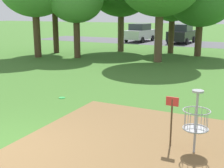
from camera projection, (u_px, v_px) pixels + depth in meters
name	position (u px, v px, depth m)	size (l,w,h in m)	color
ground_plane	(2.00, 152.00, 6.43)	(160.00, 160.00, 0.00)	#3D6B28
dirt_tee_pad	(129.00, 146.00, 6.73)	(4.99, 5.39, 0.01)	brown
disc_golf_basket	(193.00, 119.00, 6.29)	(0.98, 0.58, 1.39)	#9E9EA3
frisbee_mid_grass	(62.00, 98.00, 10.51)	(0.23, 0.23, 0.02)	green
tree_far_left	(173.00, 0.00, 21.42)	(3.67, 3.67, 5.43)	#4C3823
parking_lot_strip	(204.00, 44.00, 28.36)	(36.00, 6.00, 0.01)	#4C4C51
parked_car_leftmost	(140.00, 33.00, 30.88)	(2.20, 4.32, 1.84)	silver
parked_car_center_left	(182.00, 34.00, 29.29)	(2.14, 4.28, 1.84)	black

